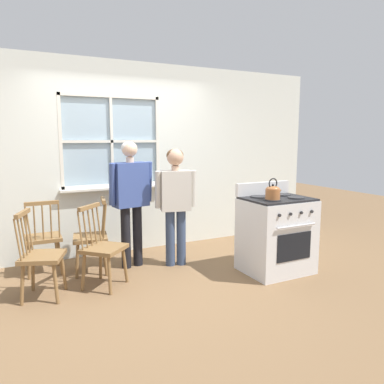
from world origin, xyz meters
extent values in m
plane|color=brown|center=(0.00, 0.00, 0.00)|extent=(16.00, 16.00, 0.00)
cube|color=silver|center=(1.86, 1.40, 1.35)|extent=(2.68, 0.06, 2.70)
cube|color=silver|center=(-0.18, 1.40, 0.48)|extent=(1.40, 0.06, 0.96)
cube|color=silver|center=(-0.18, 1.40, 2.46)|extent=(1.40, 0.06, 0.47)
cube|color=silver|center=(-0.18, 1.32, 0.94)|extent=(1.46, 0.10, 0.03)
cube|color=#9EB7C6|center=(-0.18, 1.41, 1.59)|extent=(1.34, 0.01, 1.21)
cube|color=silver|center=(-0.18, 1.38, 1.59)|extent=(0.04, 0.02, 1.27)
cube|color=silver|center=(-0.18, 1.38, 1.59)|extent=(1.40, 0.02, 0.04)
cube|color=silver|center=(-0.86, 1.38, 1.59)|extent=(0.04, 0.03, 1.27)
cube|color=silver|center=(0.50, 1.38, 1.59)|extent=(0.04, 0.03, 1.27)
cube|color=silver|center=(-0.18, 1.38, 2.21)|extent=(1.40, 0.03, 0.04)
cube|color=silver|center=(-0.18, 1.38, 0.98)|extent=(1.40, 0.03, 0.04)
cube|color=olive|center=(-0.65, 0.73, 0.43)|extent=(0.47, 0.49, 0.04)
cylinder|color=olive|center=(-0.78, 0.93, 0.21)|extent=(0.06, 0.08, 0.42)
cylinder|color=olive|center=(-0.84, 0.59, 0.21)|extent=(0.08, 0.06, 0.42)
cylinder|color=olive|center=(-0.47, 0.87, 0.21)|extent=(0.08, 0.06, 0.42)
cylinder|color=olive|center=(-0.53, 0.53, 0.21)|extent=(0.06, 0.08, 0.42)
cylinder|color=olive|center=(-0.45, 0.87, 0.66)|extent=(0.07, 0.03, 0.44)
cylinder|color=olive|center=(-0.47, 0.79, 0.66)|extent=(0.07, 0.03, 0.44)
cylinder|color=olive|center=(-0.49, 0.70, 0.66)|extent=(0.07, 0.03, 0.44)
cylinder|color=olive|center=(-0.50, 0.61, 0.66)|extent=(0.07, 0.03, 0.44)
cylinder|color=olive|center=(-0.52, 0.52, 0.66)|extent=(0.07, 0.03, 0.44)
cube|color=olive|center=(-0.49, 0.70, 0.89)|extent=(0.11, 0.38, 0.04)
cube|color=olive|center=(-1.18, 0.97, 0.43)|extent=(0.43, 0.41, 0.04)
cylinder|color=olive|center=(-1.00, 1.13, 0.21)|extent=(0.07, 0.06, 0.42)
cylinder|color=olive|center=(-1.34, 1.13, 0.21)|extent=(0.06, 0.07, 0.42)
cylinder|color=olive|center=(-1.01, 0.81, 0.21)|extent=(0.06, 0.07, 0.42)
cylinder|color=olive|center=(-1.35, 0.81, 0.21)|extent=(0.07, 0.06, 0.42)
cylinder|color=olive|center=(-1.00, 0.80, 0.66)|extent=(0.02, 0.06, 0.44)
cylinder|color=olive|center=(-1.09, 0.80, 0.66)|extent=(0.02, 0.06, 0.44)
cylinder|color=olive|center=(-1.18, 0.80, 0.66)|extent=(0.02, 0.06, 0.44)
cylinder|color=olive|center=(-1.27, 0.80, 0.66)|extent=(0.02, 0.06, 0.44)
cylinder|color=olive|center=(-1.36, 0.80, 0.66)|extent=(0.02, 0.06, 0.44)
cube|color=olive|center=(-1.18, 0.80, 0.89)|extent=(0.38, 0.05, 0.04)
cube|color=olive|center=(-0.62, 0.20, 0.43)|extent=(0.58, 0.58, 0.04)
cylinder|color=olive|center=(-0.62, -0.04, 0.21)|extent=(0.05, 0.09, 0.42)
cylinder|color=olive|center=(-0.38, 0.20, 0.21)|extent=(0.09, 0.05, 0.42)
cylinder|color=olive|center=(-0.85, 0.19, 0.21)|extent=(0.09, 0.05, 0.42)
cylinder|color=olive|center=(-0.61, 0.43, 0.21)|extent=(0.05, 0.09, 0.42)
cylinder|color=olive|center=(-0.86, 0.19, 0.66)|extent=(0.06, 0.06, 0.44)
cylinder|color=olive|center=(-0.80, 0.25, 0.66)|extent=(0.06, 0.06, 0.44)
cylinder|color=olive|center=(-0.74, 0.32, 0.66)|extent=(0.06, 0.06, 0.44)
cylinder|color=olive|center=(-0.67, 0.38, 0.66)|extent=(0.06, 0.06, 0.44)
cylinder|color=olive|center=(-0.61, 0.45, 0.66)|extent=(0.06, 0.06, 0.44)
cube|color=olive|center=(-0.74, 0.32, 0.89)|extent=(0.30, 0.30, 0.04)
cube|color=olive|center=(-1.25, 0.20, 0.43)|extent=(0.52, 0.53, 0.04)
cylinder|color=olive|center=(-1.16, -0.01, 0.21)|extent=(0.06, 0.08, 0.42)
cylinder|color=olive|center=(-1.04, 0.31, 0.21)|extent=(0.08, 0.06, 0.42)
cylinder|color=olive|center=(-1.46, 0.10, 0.21)|extent=(0.08, 0.06, 0.42)
cylinder|color=olive|center=(-1.34, 0.42, 0.21)|extent=(0.06, 0.08, 0.42)
cylinder|color=olive|center=(-1.47, 0.09, 0.66)|extent=(0.07, 0.04, 0.44)
cylinder|color=olive|center=(-1.44, 0.18, 0.66)|extent=(0.07, 0.04, 0.44)
cylinder|color=olive|center=(-1.41, 0.26, 0.66)|extent=(0.07, 0.04, 0.44)
cylinder|color=olive|center=(-1.38, 0.35, 0.66)|extent=(0.07, 0.04, 0.44)
cylinder|color=olive|center=(-1.34, 0.43, 0.66)|extent=(0.07, 0.04, 0.44)
cube|color=olive|center=(-1.41, 0.26, 0.89)|extent=(0.17, 0.37, 0.04)
cylinder|color=black|center=(-0.22, 0.68, 0.39)|extent=(0.12, 0.12, 0.79)
cylinder|color=black|center=(-0.06, 0.71, 0.39)|extent=(0.12, 0.12, 0.79)
cube|color=#384C8E|center=(-0.14, 0.69, 1.06)|extent=(0.46, 0.28, 0.55)
cylinder|color=#384C8E|center=(-0.39, 0.63, 1.09)|extent=(0.09, 0.12, 0.51)
cylinder|color=#384C8E|center=(0.11, 0.71, 1.09)|extent=(0.09, 0.12, 0.51)
cylinder|color=beige|center=(-0.14, 0.69, 1.37)|extent=(0.10, 0.10, 0.07)
sphere|color=beige|center=(-0.14, 0.69, 1.50)|extent=(0.19, 0.19, 0.19)
ellipsoid|color=silver|center=(-0.14, 0.71, 1.52)|extent=(0.20, 0.20, 0.16)
cylinder|color=#384766|center=(0.31, 0.51, 0.36)|extent=(0.12, 0.12, 0.72)
cylinder|color=#384766|center=(0.45, 0.47, 0.36)|extent=(0.12, 0.12, 0.72)
cube|color=beige|center=(0.38, 0.49, 0.98)|extent=(0.41, 0.29, 0.51)
cylinder|color=beige|center=(0.16, 0.52, 1.00)|extent=(0.10, 0.12, 0.47)
cylinder|color=beige|center=(0.60, 0.42, 1.00)|extent=(0.10, 0.12, 0.47)
cylinder|color=tan|center=(0.38, 0.49, 1.26)|extent=(0.10, 0.10, 0.06)
sphere|color=tan|center=(0.38, 0.49, 1.40)|extent=(0.21, 0.21, 0.21)
ellipsoid|color=brown|center=(0.39, 0.50, 1.42)|extent=(0.22, 0.22, 0.17)
cube|color=silver|center=(1.39, -0.28, 0.45)|extent=(0.80, 0.64, 0.90)
cube|color=black|center=(1.39, -0.28, 0.91)|extent=(0.78, 0.61, 0.02)
cylinder|color=#2D2D30|center=(1.21, -0.41, 0.93)|extent=(0.20, 0.20, 0.02)
cylinder|color=#2D2D30|center=(1.57, -0.41, 0.93)|extent=(0.20, 0.20, 0.02)
cylinder|color=#2D2D30|center=(1.21, -0.15, 0.93)|extent=(0.20, 0.20, 0.02)
cylinder|color=#2D2D30|center=(1.57, -0.15, 0.93)|extent=(0.20, 0.20, 0.02)
cube|color=silver|center=(1.39, 0.01, 1.00)|extent=(0.80, 0.06, 0.16)
cube|color=black|center=(1.39, -0.61, 0.40)|extent=(0.49, 0.01, 0.32)
cylinder|color=silver|center=(1.39, -0.63, 0.65)|extent=(0.56, 0.02, 0.02)
cylinder|color=#232326|center=(1.15, -0.61, 0.79)|extent=(0.04, 0.02, 0.04)
cylinder|color=#232326|center=(1.31, -0.61, 0.79)|extent=(0.04, 0.02, 0.04)
cylinder|color=#232326|center=(1.47, -0.61, 0.79)|extent=(0.04, 0.02, 0.04)
cylinder|color=#232326|center=(1.63, -0.61, 0.79)|extent=(0.04, 0.02, 0.04)
cylinder|color=#A86638|center=(1.21, -0.41, 1.00)|extent=(0.17, 0.17, 0.12)
ellipsoid|color=#A86638|center=(1.21, -0.41, 1.06)|extent=(0.16, 0.16, 0.07)
sphere|color=black|center=(1.21, -0.41, 1.10)|extent=(0.03, 0.03, 0.03)
cylinder|color=#A86638|center=(1.29, -0.41, 1.02)|extent=(0.08, 0.03, 0.07)
torus|color=black|center=(1.21, -0.41, 1.12)|extent=(0.12, 0.01, 0.12)
cylinder|color=#42474C|center=(0.11, 1.31, 1.00)|extent=(0.13, 0.13, 0.08)
cylinder|color=#33261C|center=(0.11, 1.31, 1.03)|extent=(0.12, 0.12, 0.01)
cone|color=#2D7038|center=(0.13, 1.32, 1.12)|extent=(0.06, 0.04, 0.17)
cone|color=#2D7038|center=(0.12, 1.33, 1.08)|extent=(0.04, 0.05, 0.08)
cone|color=#2D7038|center=(0.10, 1.32, 1.11)|extent=(0.07, 0.06, 0.15)
cone|color=#2D7038|center=(0.10, 1.30, 1.11)|extent=(0.05, 0.04, 0.14)
cone|color=#2D7038|center=(0.11, 1.29, 1.08)|extent=(0.04, 0.05, 0.08)
cone|color=#2D7038|center=(0.13, 1.30, 1.12)|extent=(0.08, 0.07, 0.18)
camera|label=1|loc=(-1.56, -3.80, 1.65)|focal=35.00mm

